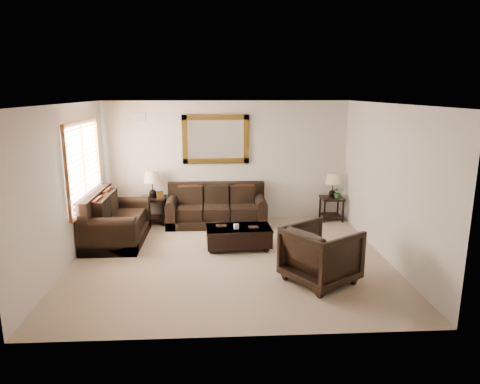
{
  "coord_description": "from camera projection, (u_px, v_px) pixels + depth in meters",
  "views": [
    {
      "loc": [
        -0.21,
        -7.14,
        2.9
      ],
      "look_at": [
        0.21,
        0.6,
        1.07
      ],
      "focal_mm": 32.0,
      "sensor_mm": 36.0,
      "label": 1
    }
  ],
  "objects": [
    {
      "name": "coffee_table",
      "position": [
        238.0,
        235.0,
        8.05
      ],
      "size": [
        1.26,
        0.73,
        0.52
      ],
      "rotation": [
        0.0,
        0.0,
        0.06
      ],
      "color": "black",
      "rests_on": "room"
    },
    {
      "name": "end_table_right",
      "position": [
        332.0,
        190.0,
        9.73
      ],
      "size": [
        0.5,
        0.5,
        1.09
      ],
      "color": "black",
      "rests_on": "room"
    },
    {
      "name": "mirror",
      "position": [
        216.0,
        139.0,
        9.57
      ],
      "size": [
        1.5,
        0.06,
        1.1
      ],
      "color": "#4C320F",
      "rests_on": "room"
    },
    {
      "name": "air_vent",
      "position": [
        140.0,
        117.0,
        9.39
      ],
      "size": [
        0.25,
        0.02,
        0.18
      ],
      "primitive_type": "cube",
      "color": "#999999",
      "rests_on": "room"
    },
    {
      "name": "room",
      "position": [
        230.0,
        184.0,
        7.31
      ],
      "size": [
        5.51,
        5.01,
        2.71
      ],
      "color": "gray",
      "rests_on": "ground"
    },
    {
      "name": "window",
      "position": [
        84.0,
        165.0,
        7.99
      ],
      "size": [
        0.07,
        1.96,
        1.66
      ],
      "color": "white",
      "rests_on": "room"
    },
    {
      "name": "potted_plant",
      "position": [
        338.0,
        193.0,
        9.66
      ],
      "size": [
        0.26,
        0.28,
        0.21
      ],
      "primitive_type": "imported",
      "rotation": [
        0.0,
        0.0,
        0.04
      ],
      "color": "#285C1F",
      "rests_on": "end_table_right"
    },
    {
      "name": "end_table_left",
      "position": [
        153.0,
        189.0,
        9.47
      ],
      "size": [
        0.55,
        0.55,
        1.2
      ],
      "color": "black",
      "rests_on": "room"
    },
    {
      "name": "armchair",
      "position": [
        321.0,
        252.0,
        6.57
      ],
      "size": [
        1.27,
        1.29,
        0.98
      ],
      "primitive_type": "imported",
      "rotation": [
        0.0,
        0.0,
        2.16
      ],
      "color": "black",
      "rests_on": "floor"
    },
    {
      "name": "sofa",
      "position": [
        217.0,
        210.0,
        9.54
      ],
      "size": [
        2.18,
        0.94,
        0.89
      ],
      "color": "black",
      "rests_on": "room"
    },
    {
      "name": "loveseat",
      "position": [
        114.0,
        223.0,
        8.4
      ],
      "size": [
        1.06,
        1.78,
        1.0
      ],
      "rotation": [
        0.0,
        0.0,
        1.57
      ],
      "color": "black",
      "rests_on": "room"
    }
  ]
}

